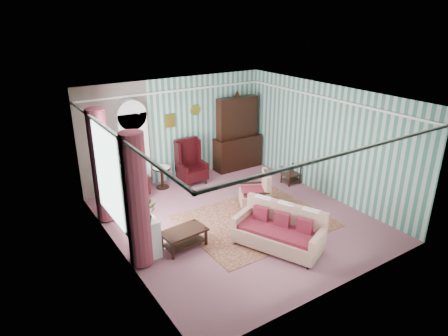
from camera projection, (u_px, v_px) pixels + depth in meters
floor at (237, 219)px, 9.38m from camera, size 6.00×6.00×0.00m
room_shell at (210, 140)px, 8.46m from camera, size 5.53×6.02×2.91m
bookcase at (134, 151)px, 10.49m from camera, size 0.80×0.28×2.24m
dresser_hutch at (238, 131)px, 12.02m from camera, size 1.50×0.56×2.36m
wingback_left at (132, 175)px, 10.24m from camera, size 0.76×0.80×1.25m
wingback_right at (192, 162)px, 11.13m from camera, size 0.76×0.80×1.25m
seated_woman at (132, 177)px, 10.26m from camera, size 0.44×0.40×1.18m
round_side_table at (162, 178)px, 10.94m from camera, size 0.50×0.50×0.60m
nest_table at (291, 174)px, 11.23m from camera, size 0.45×0.38×0.54m
plant_stand at (145, 240)px, 7.78m from camera, size 0.55×0.35×0.80m
rug at (255, 221)px, 9.29m from camera, size 3.20×2.60×0.01m
sofa at (279, 226)px, 8.05m from camera, size 1.71×2.08×1.02m
floral_armchair at (254, 191)px, 9.77m from camera, size 1.08×1.06×0.92m
coffee_table at (184, 239)px, 8.19m from camera, size 0.96×0.61×0.41m
potted_plant_a at (145, 215)px, 7.43m from camera, size 0.53×0.50×0.47m
potted_plant_b at (146, 208)px, 7.69m from camera, size 0.28×0.25×0.44m
potted_plant_c at (138, 211)px, 7.62m from camera, size 0.27×0.27×0.39m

